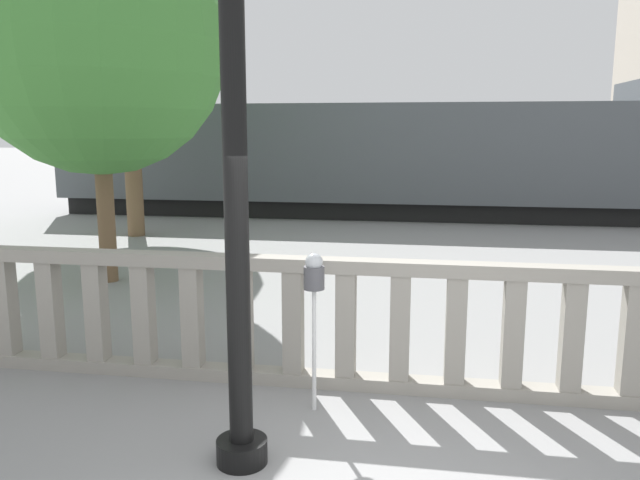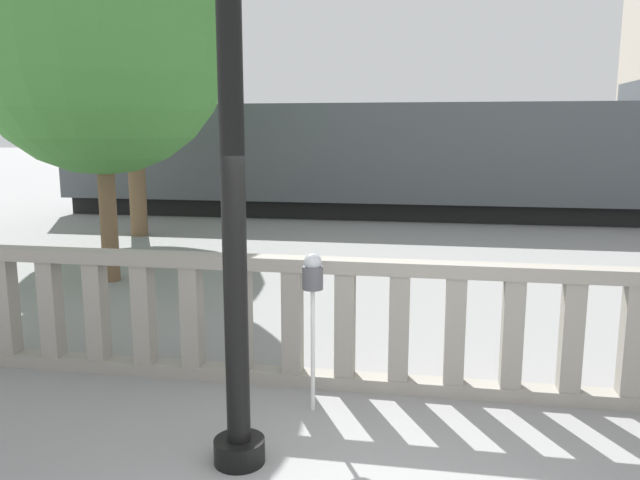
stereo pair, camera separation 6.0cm
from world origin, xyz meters
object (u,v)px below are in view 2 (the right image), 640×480
at_px(lamppost, 230,62).
at_px(tree_left, 131,60).
at_px(train_near, 389,158).
at_px(parking_meter, 313,282).
at_px(tree_right, 98,44).

distance_m(lamppost, tree_left, 11.85).
height_order(lamppost, train_near, lamppost).
distance_m(lamppost, parking_meter, 2.22).
distance_m(train_near, tree_right, 10.57).
distance_m(lamppost, tree_right, 7.02).
distance_m(parking_meter, tree_left, 11.54).
distance_m(tree_left, tree_right, 4.96).
xyz_separation_m(tree_left, tree_right, (1.71, -4.64, -0.27)).
bearing_deg(parking_meter, tree_left, 124.22).
bearing_deg(tree_left, lamppost, -60.34).
xyz_separation_m(train_near, tree_right, (-4.34, -9.36, 2.29)).
height_order(train_near, tree_right, tree_right).
relative_size(lamppost, tree_left, 0.99).
xyz_separation_m(parking_meter, train_near, (-0.20, 13.91, 0.54)).
relative_size(lamppost, tree_right, 1.02).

